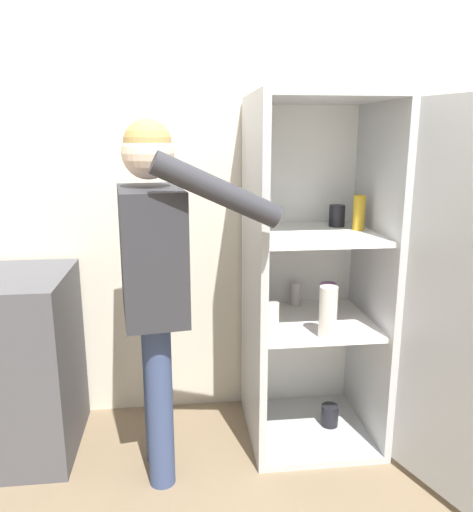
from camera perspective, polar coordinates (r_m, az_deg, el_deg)
name	(u,v)px	position (r m, az deg, el deg)	size (l,w,h in m)	color
wall_back	(252,185)	(2.73, 1.79, 8.09)	(7.00, 0.06, 2.55)	beige
refrigerator	(340,281)	(2.45, 11.78, -2.76)	(0.91, 1.25, 1.73)	#B7BABC
person	(154,264)	(2.16, -9.36, -0.86)	(0.68, 0.60, 1.60)	#384770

